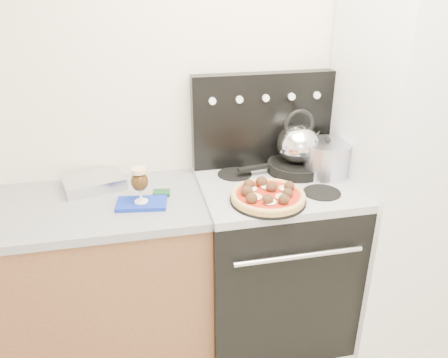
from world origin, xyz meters
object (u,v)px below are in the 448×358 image
object	(u,v)px
pizza	(268,194)
beer_glass	(140,185)
base_cabinet	(62,288)
fridge	(405,168)
skillet	(296,167)
pizza_pan	(268,200)
stock_pot	(326,160)
tea_kettle	(298,141)
oven_mitt	(142,204)
stove_body	(272,262)

from	to	relation	value
pizza	beer_glass	bearing A→B (deg)	168.10
base_cabinet	beer_glass	world-z (taller)	beer_glass
base_cabinet	fridge	bearing A→B (deg)	-1.59
beer_glass	skillet	size ratio (longest dim) A/B	0.56
pizza_pan	pizza	size ratio (longest dim) A/B	1.03
fridge	skillet	xyz separation A→B (m)	(-0.55, 0.14, -0.00)
pizza	skillet	xyz separation A→B (m)	(0.25, 0.30, -0.01)
pizza_pan	fridge	bearing A→B (deg)	10.68
base_cabinet	pizza	size ratio (longest dim) A/B	4.23
base_cabinet	fridge	distance (m)	1.88
base_cabinet	stock_pot	distance (m)	1.50
base_cabinet	tea_kettle	xyz separation A→B (m)	(1.25, 0.09, 0.66)
oven_mitt	pizza_pan	xyz separation A→B (m)	(0.57, -0.12, 0.02)
oven_mitt	tea_kettle	xyz separation A→B (m)	(0.82, 0.17, 0.18)
pizza	skillet	world-z (taller)	pizza
stove_body	fridge	size ratio (longest dim) A/B	0.46
skillet	pizza	bearing A→B (deg)	-130.15
fridge	beer_glass	size ratio (longest dim) A/B	11.12
pizza_pan	tea_kettle	distance (m)	0.42
oven_mitt	skillet	bearing A→B (deg)	11.99
fridge	base_cabinet	bearing A→B (deg)	178.41
pizza	pizza_pan	bearing A→B (deg)	-90.00
beer_glass	tea_kettle	bearing A→B (deg)	11.99
stove_body	pizza	distance (m)	0.55
stove_body	pizza	size ratio (longest dim) A/B	2.57
fridge	pizza_pan	size ratio (longest dim) A/B	5.38
stove_body	skillet	distance (m)	0.54
oven_mitt	stock_pot	distance (m)	0.96
base_cabinet	tea_kettle	bearing A→B (deg)	4.31
oven_mitt	pizza	bearing A→B (deg)	-11.90
pizza	tea_kettle	size ratio (longest dim) A/B	1.43
stove_body	stock_pot	distance (m)	0.63
fridge	oven_mitt	world-z (taller)	fridge
oven_mitt	beer_glass	size ratio (longest dim) A/B	1.34
oven_mitt	pizza_pan	distance (m)	0.59
stove_body	stock_pot	world-z (taller)	stock_pot
fridge	tea_kettle	world-z (taller)	fridge
stove_body	beer_glass	bearing A→B (deg)	-175.32
pizza_pan	skillet	distance (m)	0.39
stove_body	tea_kettle	xyz separation A→B (m)	(0.15, 0.12, 0.65)
stock_pot	tea_kettle	bearing A→B (deg)	151.05
fridge	pizza_pan	world-z (taller)	fridge
pizza	fridge	bearing A→B (deg)	10.68
oven_mitt	pizza	world-z (taller)	pizza
pizza_pan	pizza	world-z (taller)	pizza
fridge	tea_kettle	size ratio (longest dim) A/B	7.92
oven_mitt	beer_glass	bearing A→B (deg)	0.00
stove_body	oven_mitt	distance (m)	0.82
fridge	pizza	world-z (taller)	fridge
skillet	stock_pot	bearing A→B (deg)	-28.95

